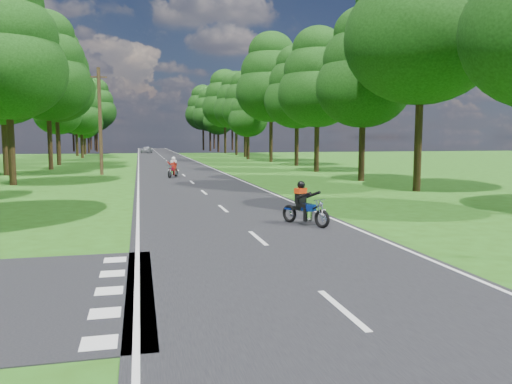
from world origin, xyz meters
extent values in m
plane|color=#254F12|center=(0.00, 0.00, 0.00)|extent=(160.00, 160.00, 0.00)
cube|color=black|center=(0.00, 50.00, 0.01)|extent=(7.00, 140.00, 0.02)
cube|color=silver|center=(0.00, -4.00, 0.02)|extent=(0.12, 2.00, 0.01)
cube|color=silver|center=(0.00, 2.00, 0.02)|extent=(0.12, 2.00, 0.01)
cube|color=silver|center=(0.00, 8.00, 0.02)|extent=(0.12, 2.00, 0.01)
cube|color=silver|center=(0.00, 14.00, 0.02)|extent=(0.12, 2.00, 0.01)
cube|color=silver|center=(0.00, 20.00, 0.02)|extent=(0.12, 2.00, 0.01)
cube|color=silver|center=(0.00, 26.00, 0.02)|extent=(0.12, 2.00, 0.01)
cube|color=silver|center=(0.00, 32.00, 0.02)|extent=(0.12, 2.00, 0.01)
cube|color=silver|center=(0.00, 38.00, 0.02)|extent=(0.12, 2.00, 0.01)
cube|color=silver|center=(0.00, 44.00, 0.02)|extent=(0.12, 2.00, 0.01)
cube|color=silver|center=(0.00, 50.00, 0.02)|extent=(0.12, 2.00, 0.01)
cube|color=silver|center=(0.00, 56.00, 0.02)|extent=(0.12, 2.00, 0.01)
cube|color=silver|center=(0.00, 62.00, 0.02)|extent=(0.12, 2.00, 0.01)
cube|color=silver|center=(0.00, 68.00, 0.02)|extent=(0.12, 2.00, 0.01)
cube|color=silver|center=(0.00, 74.00, 0.02)|extent=(0.12, 2.00, 0.01)
cube|color=silver|center=(0.00, 80.00, 0.02)|extent=(0.12, 2.00, 0.01)
cube|color=silver|center=(0.00, 86.00, 0.02)|extent=(0.12, 2.00, 0.01)
cube|color=silver|center=(0.00, 92.00, 0.02)|extent=(0.12, 2.00, 0.01)
cube|color=silver|center=(0.00, 98.00, 0.02)|extent=(0.12, 2.00, 0.01)
cube|color=silver|center=(0.00, 104.00, 0.02)|extent=(0.12, 2.00, 0.01)
cube|color=silver|center=(0.00, 110.00, 0.02)|extent=(0.12, 2.00, 0.01)
cube|color=silver|center=(0.00, 116.00, 0.02)|extent=(0.12, 2.00, 0.01)
cube|color=silver|center=(-3.30, 50.00, 0.02)|extent=(0.10, 140.00, 0.01)
cube|color=silver|center=(3.30, 50.00, 0.02)|extent=(0.10, 140.00, 0.01)
cube|color=silver|center=(-3.80, -4.50, 0.02)|extent=(0.50, 0.50, 0.01)
cube|color=silver|center=(-3.80, -3.30, 0.02)|extent=(0.50, 0.50, 0.01)
cube|color=silver|center=(-3.80, -2.10, 0.02)|extent=(0.50, 0.50, 0.01)
cube|color=silver|center=(-3.80, -0.90, 0.02)|extent=(0.50, 0.50, 0.01)
cube|color=silver|center=(-3.80, 0.30, 0.02)|extent=(0.50, 0.50, 0.01)
cylinder|color=black|center=(-10.57, 20.76, 1.96)|extent=(0.40, 0.40, 3.91)
ellipsoid|color=black|center=(-10.57, 20.76, 6.78)|extent=(6.85, 6.85, 5.82)
ellipsoid|color=black|center=(-10.57, 20.76, 8.68)|extent=(5.87, 5.87, 4.99)
ellipsoid|color=black|center=(-10.57, 20.76, 10.59)|extent=(4.40, 4.40, 3.74)
cylinder|color=black|center=(-12.94, 29.18, 1.90)|extent=(0.40, 0.40, 3.79)
ellipsoid|color=black|center=(-12.94, 29.18, 6.57)|extent=(6.64, 6.64, 5.64)
ellipsoid|color=black|center=(-12.94, 29.18, 8.41)|extent=(5.69, 5.69, 4.84)
cylinder|color=black|center=(-10.82, 35.60, 2.16)|extent=(0.40, 0.40, 4.32)
ellipsoid|color=black|center=(-10.82, 35.60, 7.47)|extent=(7.56, 7.56, 6.42)
ellipsoid|color=black|center=(-10.82, 35.60, 9.58)|extent=(6.48, 6.48, 5.51)
ellipsoid|color=black|center=(-10.82, 35.60, 11.68)|extent=(4.86, 4.86, 4.13)
cylinder|color=black|center=(-11.26, 43.10, 2.20)|extent=(0.40, 0.40, 4.40)
ellipsoid|color=black|center=(-11.26, 43.10, 7.62)|extent=(7.71, 7.71, 6.55)
ellipsoid|color=black|center=(-11.26, 43.10, 9.77)|extent=(6.60, 6.60, 5.61)
ellipsoid|color=black|center=(-11.26, 43.10, 11.92)|extent=(4.95, 4.95, 4.21)
cylinder|color=black|center=(-12.61, 52.78, 1.60)|extent=(0.40, 0.40, 3.20)
ellipsoid|color=black|center=(-12.61, 52.78, 5.54)|extent=(5.60, 5.60, 4.76)
ellipsoid|color=black|center=(-12.61, 52.78, 7.10)|extent=(4.80, 4.80, 4.08)
ellipsoid|color=black|center=(-12.61, 52.78, 8.66)|extent=(3.60, 3.60, 3.06)
cylinder|color=black|center=(-10.75, 60.15, 1.61)|extent=(0.40, 0.40, 3.22)
ellipsoid|color=black|center=(-10.75, 60.15, 5.58)|extent=(5.64, 5.64, 4.79)
ellipsoid|color=black|center=(-10.75, 60.15, 7.15)|extent=(4.83, 4.83, 4.11)
ellipsoid|color=black|center=(-10.75, 60.15, 8.72)|extent=(3.62, 3.62, 3.08)
cylinder|color=black|center=(-12.29, 67.91, 1.80)|extent=(0.40, 0.40, 3.61)
ellipsoid|color=black|center=(-12.29, 67.91, 6.25)|extent=(6.31, 6.31, 5.37)
ellipsoid|color=black|center=(-12.29, 67.91, 8.01)|extent=(5.41, 5.41, 4.60)
ellipsoid|color=black|center=(-12.29, 67.91, 9.76)|extent=(4.06, 4.06, 3.45)
cylinder|color=black|center=(-11.94, 75.74, 1.33)|extent=(0.40, 0.40, 2.67)
ellipsoid|color=black|center=(-11.94, 75.74, 4.62)|extent=(4.67, 4.67, 3.97)
ellipsoid|color=black|center=(-11.94, 75.74, 5.92)|extent=(4.00, 4.00, 3.40)
ellipsoid|color=black|center=(-11.94, 75.74, 7.22)|extent=(3.00, 3.00, 2.55)
cylinder|color=black|center=(-12.18, 84.90, 1.54)|extent=(0.40, 0.40, 3.09)
ellipsoid|color=black|center=(-12.18, 84.90, 5.34)|extent=(5.40, 5.40, 4.59)
ellipsoid|color=black|center=(-12.18, 84.90, 6.85)|extent=(4.63, 4.63, 3.93)
ellipsoid|color=black|center=(-12.18, 84.90, 8.35)|extent=(3.47, 3.47, 2.95)
cylinder|color=black|center=(-11.23, 91.41, 2.24)|extent=(0.40, 0.40, 4.48)
ellipsoid|color=black|center=(-11.23, 91.41, 7.75)|extent=(7.84, 7.84, 6.66)
ellipsoid|color=black|center=(-11.23, 91.41, 9.94)|extent=(6.72, 6.72, 5.71)
ellipsoid|color=black|center=(-11.23, 91.41, 12.12)|extent=(5.04, 5.04, 4.28)
cylinder|color=black|center=(-12.28, 100.39, 2.05)|extent=(0.40, 0.40, 4.09)
ellipsoid|color=black|center=(-12.28, 100.39, 7.09)|extent=(7.16, 7.16, 6.09)
ellipsoid|color=black|center=(-12.28, 100.39, 9.08)|extent=(6.14, 6.14, 5.22)
ellipsoid|color=black|center=(-12.28, 100.39, 11.08)|extent=(4.61, 4.61, 3.92)
cylinder|color=black|center=(11.06, 12.20, 2.28)|extent=(0.40, 0.40, 4.56)
ellipsoid|color=black|center=(11.06, 12.20, 7.89)|extent=(7.98, 7.98, 6.78)
cylinder|color=black|center=(10.92, 18.69, 1.75)|extent=(0.40, 0.40, 3.49)
ellipsoid|color=black|center=(10.92, 18.69, 6.05)|extent=(6.12, 6.12, 5.20)
ellipsoid|color=black|center=(10.92, 18.69, 7.75)|extent=(5.24, 5.24, 4.46)
ellipsoid|color=black|center=(10.92, 18.69, 9.46)|extent=(3.93, 3.93, 3.34)
cylinder|color=black|center=(11.06, 27.58, 1.85)|extent=(0.40, 0.40, 3.69)
ellipsoid|color=black|center=(11.06, 27.58, 6.39)|extent=(6.46, 6.46, 5.49)
ellipsoid|color=black|center=(11.06, 27.58, 8.19)|extent=(5.54, 5.54, 4.71)
ellipsoid|color=black|center=(11.06, 27.58, 9.99)|extent=(4.15, 4.15, 3.53)
cylinder|color=black|center=(12.17, 36.42, 1.87)|extent=(0.40, 0.40, 3.74)
ellipsoid|color=black|center=(12.17, 36.42, 6.48)|extent=(6.55, 6.55, 5.57)
ellipsoid|color=black|center=(12.17, 36.42, 8.31)|extent=(5.62, 5.62, 4.77)
ellipsoid|color=black|center=(12.17, 36.42, 10.13)|extent=(4.21, 4.21, 3.58)
cylinder|color=black|center=(11.72, 44.72, 2.32)|extent=(0.40, 0.40, 4.64)
ellipsoid|color=black|center=(11.72, 44.72, 8.04)|extent=(8.12, 8.12, 6.91)
ellipsoid|color=black|center=(11.72, 44.72, 10.30)|extent=(6.96, 6.96, 5.92)
ellipsoid|color=black|center=(11.72, 44.72, 12.56)|extent=(5.22, 5.22, 4.44)
cylinder|color=black|center=(10.55, 51.92, 1.45)|extent=(0.40, 0.40, 2.91)
ellipsoid|color=black|center=(10.55, 51.92, 5.03)|extent=(5.09, 5.09, 4.33)
ellipsoid|color=black|center=(10.55, 51.92, 6.45)|extent=(4.36, 4.36, 3.71)
ellipsoid|color=black|center=(10.55, 51.92, 7.87)|extent=(3.27, 3.27, 2.78)
cylinder|color=black|center=(11.77, 59.40, 1.94)|extent=(0.40, 0.40, 3.88)
ellipsoid|color=black|center=(11.77, 59.40, 6.71)|extent=(6.78, 6.78, 5.77)
ellipsoid|color=black|center=(11.77, 59.40, 8.60)|extent=(5.81, 5.81, 4.94)
ellipsoid|color=black|center=(11.77, 59.40, 10.49)|extent=(4.36, 4.36, 3.71)
cylinder|color=black|center=(12.10, 67.87, 2.09)|extent=(0.40, 0.40, 4.18)
ellipsoid|color=black|center=(12.10, 67.87, 7.23)|extent=(7.31, 7.31, 6.21)
ellipsoid|color=black|center=(12.10, 67.87, 9.27)|extent=(6.27, 6.27, 5.33)
ellipsoid|color=black|center=(12.10, 67.87, 11.31)|extent=(4.70, 4.70, 4.00)
cylinder|color=black|center=(11.80, 76.83, 2.32)|extent=(0.40, 0.40, 4.63)
ellipsoid|color=black|center=(11.80, 76.83, 8.02)|extent=(8.11, 8.11, 6.89)
ellipsoid|color=black|center=(11.80, 76.83, 10.28)|extent=(6.95, 6.95, 5.91)
ellipsoid|color=black|center=(11.80, 76.83, 12.54)|extent=(5.21, 5.21, 4.43)
cylinder|color=black|center=(11.69, 84.12, 1.68)|extent=(0.40, 0.40, 3.36)
ellipsoid|color=black|center=(11.69, 84.12, 5.82)|extent=(5.88, 5.88, 5.00)
ellipsoid|color=black|center=(11.69, 84.12, 7.46)|extent=(5.04, 5.04, 4.29)
ellipsoid|color=black|center=(11.69, 84.12, 9.10)|extent=(3.78, 3.78, 3.21)
cylinder|color=black|center=(11.14, 91.34, 2.04)|extent=(0.40, 0.40, 4.09)
ellipsoid|color=black|center=(11.14, 91.34, 7.07)|extent=(7.15, 7.15, 6.08)
ellipsoid|color=black|center=(11.14, 91.34, 9.07)|extent=(6.13, 6.13, 5.21)
ellipsoid|color=black|center=(11.14, 91.34, 11.06)|extent=(4.60, 4.60, 3.91)
cylinder|color=black|center=(10.68, 99.10, 2.24)|extent=(0.40, 0.40, 4.48)
ellipsoid|color=black|center=(10.68, 99.10, 7.76)|extent=(7.84, 7.84, 6.66)
ellipsoid|color=black|center=(10.68, 99.10, 9.94)|extent=(6.72, 6.72, 5.71)
ellipsoid|color=black|center=(10.68, 99.10, 12.13)|extent=(5.04, 5.04, 4.28)
cylinder|color=black|center=(-14.00, 110.00, 1.92)|extent=(0.40, 0.40, 3.84)
ellipsoid|color=black|center=(-14.00, 110.00, 6.65)|extent=(6.72, 6.72, 5.71)
ellipsoid|color=black|center=(-14.00, 110.00, 8.52)|extent=(5.76, 5.76, 4.90)
ellipsoid|color=black|center=(-14.00, 110.00, 10.39)|extent=(4.32, 4.32, 3.67)
cylinder|color=black|center=(15.00, 112.00, 2.08)|extent=(0.40, 0.40, 4.16)
ellipsoid|color=black|center=(15.00, 112.00, 7.20)|extent=(7.28, 7.28, 6.19)
ellipsoid|color=black|center=(15.00, 112.00, 9.23)|extent=(6.24, 6.24, 5.30)
ellipsoid|color=black|center=(15.00, 112.00, 11.26)|extent=(4.68, 4.68, 3.98)
cylinder|color=black|center=(-16.00, 95.00, 1.76)|extent=(0.40, 0.40, 3.52)
ellipsoid|color=black|center=(-16.00, 95.00, 6.09)|extent=(6.16, 6.16, 5.24)
ellipsoid|color=black|center=(-16.00, 95.00, 7.81)|extent=(5.28, 5.28, 4.49)
ellipsoid|color=black|center=(-16.00, 95.00, 9.53)|extent=(3.96, 3.96, 3.37)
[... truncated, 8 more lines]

